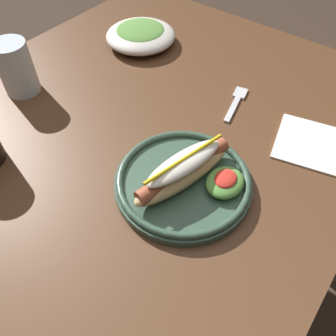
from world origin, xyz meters
name	(u,v)px	position (x,y,z in m)	size (l,w,h in m)	color
ground_plane	(138,287)	(0.00, 0.00, 0.00)	(8.00, 8.00, 0.00)	#3D2D23
dining_table	(118,177)	(0.00, 0.00, 0.63)	(1.18, 0.87, 0.74)	#51331E
hot_dog_plate	(184,180)	(0.00, -0.17, 0.76)	(0.24, 0.24, 0.08)	#334C3D
fork	(236,101)	(0.25, -0.13, 0.74)	(0.12, 0.05, 0.00)	silver
water_cup	(16,68)	(0.00, 0.27, 0.80)	(0.07, 0.07, 0.11)	silver
side_bowl	(141,35)	(0.31, 0.19, 0.76)	(0.18, 0.18, 0.05)	silver
napkin	(308,143)	(0.23, -0.30, 0.74)	(0.13, 0.12, 0.00)	white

